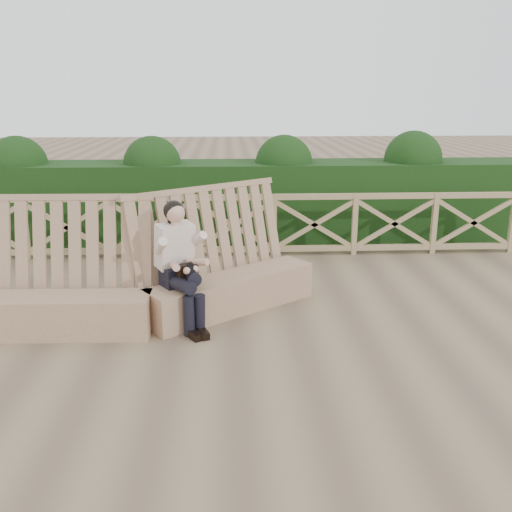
{
  "coord_description": "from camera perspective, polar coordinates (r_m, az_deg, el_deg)",
  "views": [
    {
      "loc": [
        -0.08,
        -6.21,
        2.84
      ],
      "look_at": [
        0.25,
        0.4,
        0.9
      ],
      "focal_mm": 40.0,
      "sensor_mm": 36.0,
      "label": 1
    }
  ],
  "objects": [
    {
      "name": "bench",
      "position": [
        7.37,
        -11.15,
        -3.25
      ],
      "size": [
        4.52,
        2.05,
        1.62
      ],
      "rotation": [
        0.0,
        0.0,
        0.22
      ],
      "color": "#85644C",
      "rests_on": "ground"
    },
    {
      "name": "ground",
      "position": [
        6.83,
        -1.94,
        -8.25
      ],
      "size": [
        60.0,
        60.0,
        0.0
      ],
      "primitive_type": "plane",
      "color": "brown",
      "rests_on": "ground"
    },
    {
      "name": "guardrail",
      "position": [
        9.98,
        -2.33,
        3.08
      ],
      "size": [
        10.1,
        0.09,
        1.1
      ],
      "color": "#987E58",
      "rests_on": "ground"
    },
    {
      "name": "woman",
      "position": [
        7.04,
        -7.63,
        -0.43
      ],
      "size": [
        0.73,
        0.98,
        1.56
      ],
      "rotation": [
        0.0,
        0.0,
        0.56
      ],
      "color": "black",
      "rests_on": "ground"
    },
    {
      "name": "hedge",
      "position": [
        11.11,
        -2.41,
        5.48
      ],
      "size": [
        12.0,
        1.2,
        1.5
      ],
      "primitive_type": "cube",
      "color": "black",
      "rests_on": "ground"
    }
  ]
}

